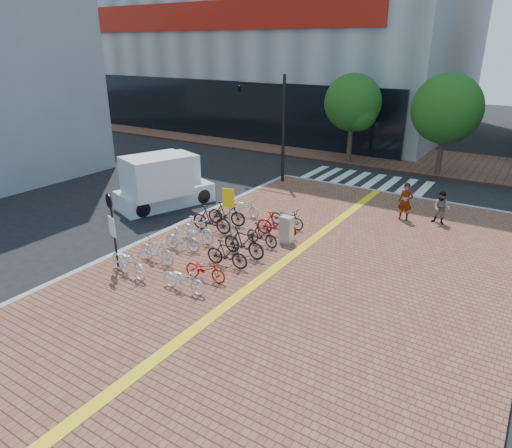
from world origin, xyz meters
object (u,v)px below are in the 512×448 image
Objects in this scene: pedestrian_a at (405,202)px; utility_box at (286,230)px; bike_1 at (156,250)px; bike_11 at (262,235)px; bike_5 at (227,214)px; bike_10 at (244,242)px; bike_3 at (197,230)px; bike_2 at (182,239)px; bike_13 at (287,218)px; bike_9 at (227,254)px; box_truck at (163,181)px; notice_sign at (112,222)px; pedestrian_b at (441,208)px; bike_12 at (277,224)px; bike_6 at (245,207)px; bike_4 at (212,219)px; bike_8 at (205,269)px; bike_0 at (128,262)px; yellow_sign at (229,202)px; bike_7 at (184,279)px; traffic_light_pole at (263,107)px.

utility_box is at bearing -126.04° from pedestrian_a.
bike_11 is at bearing -35.46° from bike_1.
bike_10 is (2.50, -2.30, 0.02)m from bike_5.
bike_3 is 0.94× the size of bike_10.
bike_2 is 0.91× the size of bike_13.
box_truck is at bearing 53.59° from bike_9.
bike_11 is 0.89× the size of bike_13.
bike_1 is at bearing 150.54° from bike_11.
notice_sign is at bearing 119.20° from bike_9.
pedestrian_b is 0.29× the size of box_truck.
bike_5 is at bearing 83.96° from bike_12.
bike_12 is at bearing 152.74° from utility_box.
bike_12 is at bearing -115.82° from bike_6.
bike_8 is at bearing -150.23° from bike_4.
bike_0 is at bearing 127.89° from bike_9.
bike_1 reaches higher than bike_2.
bike_5 is 1.07m from yellow_sign.
bike_10 is 1.24m from bike_11.
bike_2 is 0.86× the size of bike_5.
utility_box is (-4.87, -5.68, -0.19)m from pedestrian_b.
bike_0 is 13.89m from pedestrian_b.
yellow_sign reaches higher than bike_11.
bike_7 is 5.44m from utility_box.
traffic_light_pole is at bearing 17.81° from bike_8.
pedestrian_a is (6.65, 6.06, 0.31)m from bike_4.
bike_10 is 1.26× the size of pedestrian_b.
bike_10 is at bearing -121.80° from bike_4.
pedestrian_b is at bearing -28.22° from bike_0.
pedestrian_b reaches higher than bike_11.
bike_9 is (0.13, 2.26, 0.06)m from bike_7.
bike_12 is at bearing -6.83° from bike_8.
bike_12 reaches higher than bike_0.
box_truck reaches higher than bike_12.
traffic_light_pole is at bearing 18.55° from bike_3.
traffic_light_pole is at bearing 37.54° from bike_11.
utility_box is (3.24, -0.25, 0.02)m from bike_5.
bike_3 is 1.57× the size of utility_box.
utility_box is (0.89, 5.37, 0.12)m from bike_7.
bike_5 is 1.13× the size of bike_8.
bike_12 is at bearing -54.31° from traffic_light_pole.
bike_5 is at bearing -141.92° from pedestrian_b.
bike_6 is 5.38m from bike_9.
bike_0 is 1.24× the size of bike_2.
bike_3 is at bearing 57.78° from bike_9.
bike_1 is 6.25m from bike_13.
bike_2 is 3.00m from notice_sign.
bike_2 is 4.61m from bike_6.
bike_7 is at bearing -175.45° from bike_13.
utility_box reaches higher than bike_12.
bike_6 is at bearing 104.06° from yellow_sign.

